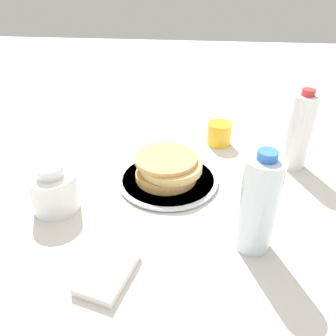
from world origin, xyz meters
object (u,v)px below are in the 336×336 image
at_px(pancake_stack, 168,168).
at_px(cream_jug, 54,191).
at_px(juice_glass, 219,134).
at_px(water_bottle_near, 258,205).
at_px(water_bottle_mid, 299,132).
at_px(plate, 168,180).

distance_m(pancake_stack, cream_jug, 0.30).
bearing_deg(cream_jug, juice_glass, 133.51).
height_order(water_bottle_near, water_bottle_mid, water_bottle_mid).
xyz_separation_m(pancake_stack, water_bottle_near, (0.22, 0.21, 0.07)).
relative_size(juice_glass, water_bottle_mid, 0.34).
distance_m(plate, cream_jug, 0.31).
relative_size(pancake_stack, water_bottle_mid, 0.77).
bearing_deg(plate, pancake_stack, -51.13).
bearing_deg(water_bottle_mid, pancake_stack, -70.54).
bearing_deg(water_bottle_near, cream_jug, -99.24).
relative_size(pancake_stack, water_bottle_near, 0.78).
bearing_deg(plate, water_bottle_mid, 109.40).
bearing_deg(water_bottle_mid, plate, -70.60).
bearing_deg(water_bottle_near, juice_glass, -172.53).
xyz_separation_m(plate, pancake_stack, (0.00, -0.00, 0.04)).
height_order(pancake_stack, juice_glass, pancake_stack).
distance_m(water_bottle_near, water_bottle_mid, 0.39).
height_order(plate, juice_glass, juice_glass).
xyz_separation_m(pancake_stack, water_bottle_mid, (-0.13, 0.37, 0.07)).
bearing_deg(juice_glass, water_bottle_near, 7.47).
distance_m(juice_glass, cream_jug, 0.58).
bearing_deg(plate, juice_glass, 149.36).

